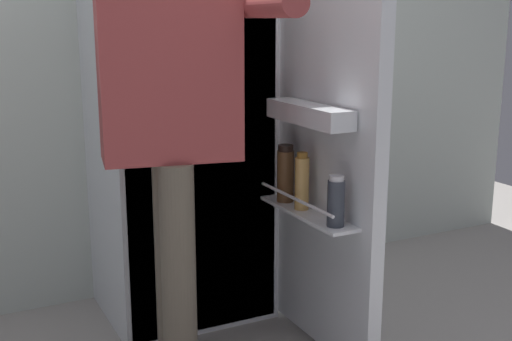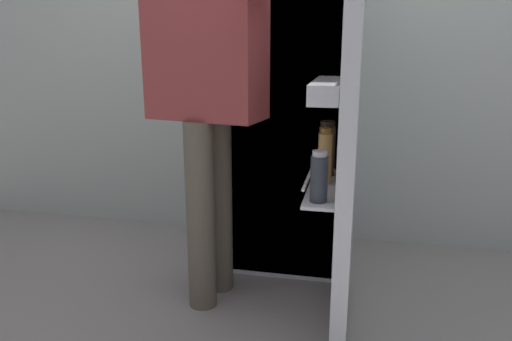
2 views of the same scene
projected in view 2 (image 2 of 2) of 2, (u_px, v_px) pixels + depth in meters
The scene contains 4 objects.
ground_plane at pixel (257, 302), 2.16m from camera, with size 6.13×6.13×0.00m, color gray.
kitchen_wall at pixel (290, 23), 2.66m from camera, with size 4.40×0.10×2.42m, color beige.
refrigerator at pixel (284, 99), 2.38m from camera, with size 0.73×1.21×1.68m.
person at pixel (209, 77), 1.96m from camera, with size 0.56×0.81×1.62m.
Camera 2 is at (0.40, -1.89, 1.12)m, focal length 34.35 mm.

